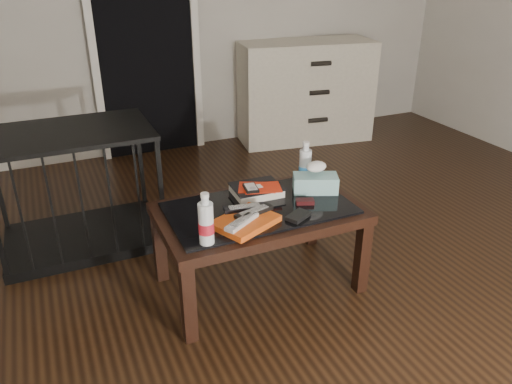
% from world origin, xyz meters
% --- Properties ---
extents(ground, '(5.00, 5.00, 0.00)m').
position_xyz_m(ground, '(0.00, 0.00, 0.00)').
color(ground, black).
rests_on(ground, ground).
extents(doorway, '(0.90, 0.08, 2.07)m').
position_xyz_m(doorway, '(-0.40, 2.47, 1.02)').
color(doorway, black).
rests_on(doorway, ground).
extents(coffee_table, '(1.00, 0.60, 0.46)m').
position_xyz_m(coffee_table, '(-0.37, 0.27, 0.40)').
color(coffee_table, black).
rests_on(coffee_table, ground).
extents(dresser, '(1.26, 0.67, 0.90)m').
position_xyz_m(dresser, '(0.98, 2.23, 0.45)').
color(dresser, beige).
rests_on(dresser, ground).
extents(pet_crate, '(0.91, 0.61, 0.71)m').
position_xyz_m(pet_crate, '(-1.16, 1.09, 0.23)').
color(pet_crate, black).
rests_on(pet_crate, ground).
extents(magazines, '(0.34, 0.31, 0.03)m').
position_xyz_m(magazines, '(-0.50, 0.13, 0.48)').
color(magazines, '#CC4C13').
rests_on(magazines, coffee_table).
extents(remote_silver, '(0.20, 0.15, 0.02)m').
position_xyz_m(remote_silver, '(-0.53, 0.10, 0.50)').
color(remote_silver, '#B6B6BB').
rests_on(remote_silver, magazines).
extents(remote_black_front, '(0.21, 0.10, 0.02)m').
position_xyz_m(remote_black_front, '(-0.44, 0.16, 0.50)').
color(remote_black_front, black).
rests_on(remote_black_front, magazines).
extents(remote_black_back, '(0.21, 0.08, 0.02)m').
position_xyz_m(remote_black_back, '(-0.47, 0.22, 0.50)').
color(remote_black_back, black).
rests_on(remote_black_back, magazines).
extents(textbook, '(0.26, 0.21, 0.05)m').
position_xyz_m(textbook, '(-0.32, 0.41, 0.48)').
color(textbook, black).
rests_on(textbook, coffee_table).
extents(dvd_mailers, '(0.23, 0.20, 0.01)m').
position_xyz_m(dvd_mailers, '(-0.32, 0.39, 0.51)').
color(dvd_mailers, red).
rests_on(dvd_mailers, textbook).
extents(ipod, '(0.08, 0.11, 0.02)m').
position_xyz_m(ipod, '(-0.37, 0.37, 0.52)').
color(ipod, black).
rests_on(ipod, dvd_mailers).
extents(flip_phone, '(0.10, 0.08, 0.02)m').
position_xyz_m(flip_phone, '(-0.14, 0.21, 0.47)').
color(flip_phone, black).
rests_on(flip_phone, coffee_table).
extents(wallet, '(0.14, 0.12, 0.02)m').
position_xyz_m(wallet, '(-0.24, 0.09, 0.47)').
color(wallet, black).
rests_on(wallet, coffee_table).
extents(water_bottle_left, '(0.08, 0.08, 0.24)m').
position_xyz_m(water_bottle_left, '(-0.71, 0.05, 0.58)').
color(water_bottle_left, silver).
rests_on(water_bottle_left, coffee_table).
extents(water_bottle_right, '(0.07, 0.07, 0.24)m').
position_xyz_m(water_bottle_right, '(-0.02, 0.43, 0.58)').
color(water_bottle_right, silver).
rests_on(water_bottle_right, coffee_table).
extents(tissue_box, '(0.26, 0.20, 0.09)m').
position_xyz_m(tissue_box, '(-0.02, 0.32, 0.51)').
color(tissue_box, teal).
rests_on(tissue_box, coffee_table).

